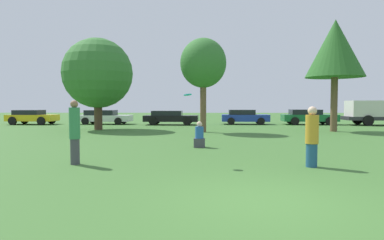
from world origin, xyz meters
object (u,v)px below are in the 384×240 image
parked_car_blue (244,117)px  parked_car_green (308,117)px  parked_car_black (170,117)px  parked_car_yellow (32,117)px  person_thrower (75,132)px  tree_1 (203,64)px  parked_car_white (104,117)px  tree_0 (98,73)px  frisbee (188,95)px  bystander_sitting (199,137)px  tree_2 (335,49)px  person_catcher (312,137)px

parked_car_blue → parked_car_green: (5.44, -0.24, 0.03)m
parked_car_black → parked_car_yellow: bearing=-179.0°
person_thrower → tree_1: tree_1 is taller
parked_car_white → parked_car_black: (5.88, -0.78, -0.00)m
tree_1 → parked_car_black: tree_1 is taller
tree_0 → parked_car_green: bearing=20.7°
frisbee → bystander_sitting: (0.33, 3.80, -1.61)m
tree_2 → parked_car_blue: 9.98m
person_catcher → tree_1: tree_1 is taller
parked_car_blue → parked_car_green: bearing=-0.4°
person_thrower → parked_car_yellow: size_ratio=0.46×
tree_2 → parked_car_green: tree_2 is taller
person_catcher → parked_car_white: 22.75m
tree_1 → parked_car_yellow: bearing=153.0°
tree_0 → parked_car_black: (4.46, 5.44, -3.21)m
bystander_sitting → parked_car_white: bearing=118.6°
parked_car_black → tree_1: bearing=-67.2°
tree_2 → parked_car_yellow: bearing=163.7°
tree_0 → frisbee: bearing=-62.8°
person_thrower → tree_2: (12.26, 12.06, 4.30)m
bystander_sitting → parked_car_yellow: size_ratio=0.26×
tree_2 → parked_car_yellow: 24.56m
person_thrower → parked_car_black: size_ratio=0.41×
tree_1 → frisbee: bearing=-92.8°
tree_2 → parked_car_blue: bearing=122.6°
person_thrower → tree_2: bearing=46.4°
person_thrower → tree_1: 12.40m
bystander_sitting → tree_0: 12.03m
parked_car_white → tree_2: bearing=-21.0°
parked_car_white → person_thrower: bearing=-74.0°
parked_car_black → parked_car_blue: bearing=10.6°
parked_car_yellow → tree_1: bearing=-24.8°
tree_0 → tree_1: bearing=-14.2°
person_catcher → parked_car_white: person_catcher is taller
bystander_sitting → tree_0: (-6.99, 9.17, 3.42)m
bystander_sitting → tree_2: 12.78m
bystander_sitting → parked_car_blue: bearing=76.1°
person_catcher → parked_car_black: size_ratio=0.37×
parked_car_blue → parked_car_green: parked_car_green is taller
person_catcher → parked_car_blue: 19.76m
bystander_sitting → parked_car_green: size_ratio=0.23×
person_catcher → tree_2: (5.44, 12.29, 4.40)m
bystander_sitting → tree_1: (0.21, 7.35, 3.84)m
tree_1 → parked_car_green: (9.08, 7.96, -3.58)m
person_thrower → frisbee: (3.31, 0.16, 1.08)m
tree_0 → parked_car_yellow: tree_0 is taller
person_catcher → frisbee: 3.73m
tree_2 → parked_car_white: size_ratio=1.53×
parked_car_yellow → frisbee: bearing=-50.6°
person_thrower → parked_car_green: bearing=58.0°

